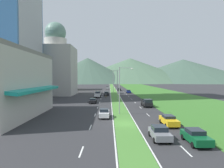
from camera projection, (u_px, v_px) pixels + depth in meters
The scene contains 47 objects.
ground_plane at pixel (125, 124), 29.50m from camera, with size 600.00×600.00×0.00m, color #2D2D30.
grass_median at pixel (114, 93), 89.45m from camera, with size 3.20×240.00×0.06m, color #477F33.
grass_verge_right at pixel (158, 93), 89.78m from camera, with size 24.00×240.00×0.06m, color #387028.
lane_dash_left_1 at pixel (81, 152), 18.48m from camera, with size 0.16×2.80×0.01m, color silver.
lane_dash_left_2 at pixel (90, 127), 27.53m from camera, with size 0.16×2.80×0.01m, color silver.
lane_dash_left_3 at pixel (95, 115), 36.58m from camera, with size 0.16×2.80×0.01m, color silver.
lane_dash_left_4 at pixel (98, 108), 45.62m from camera, with size 0.16×2.80×0.01m, color silver.
lane_dash_left_5 at pixel (100, 103), 54.67m from camera, with size 0.16×2.80×0.01m, color silver.
lane_dash_left_6 at pixel (101, 99), 63.72m from camera, with size 0.16×2.80×0.01m, color silver.
lane_dash_left_7 at pixel (102, 96), 72.77m from camera, with size 0.16×2.80×0.01m, color silver.
lane_dash_left_8 at pixel (103, 94), 81.82m from camera, with size 0.16×2.80×0.01m, color silver.
lane_dash_left_9 at pixel (103, 93), 90.87m from camera, with size 0.16×2.80×0.01m, color silver.
lane_dash_left_10 at pixel (104, 91), 99.92m from camera, with size 0.16×2.80×0.01m, color silver.
lane_dash_left_11 at pixel (104, 90), 108.97m from camera, with size 0.16×2.80×0.01m, color silver.
lane_dash_right_1 at pixel (186, 151), 18.64m from camera, with size 0.16×2.80×0.01m, color silver.
lane_dash_right_2 at pixel (161, 127), 27.69m from camera, with size 0.16×2.80×0.01m, color silver.
lane_dash_right_3 at pixel (148, 115), 36.74m from camera, with size 0.16×2.80×0.01m, color silver.
lane_dash_right_4 at pixel (140, 107), 45.78m from camera, with size 0.16×2.80×0.01m, color silver.
lane_dash_right_5 at pixel (135, 103), 54.83m from camera, with size 0.16×2.80×0.01m, color silver.
lane_dash_right_6 at pixel (131, 99), 63.88m from camera, with size 0.16×2.80×0.01m, color silver.
lane_dash_right_7 at pixel (129, 96), 72.93m from camera, with size 0.16×2.80×0.01m, color silver.
lane_dash_right_8 at pixel (126, 94), 81.98m from camera, with size 0.16×2.80×0.01m, color silver.
lane_dash_right_9 at pixel (125, 93), 91.03m from camera, with size 0.16×2.80×0.01m, color silver.
lane_dash_right_10 at pixel (123, 91), 100.08m from camera, with size 0.16×2.80×0.01m, color silver.
lane_dash_right_11 at pixel (122, 90), 109.13m from camera, with size 0.16×2.80×0.01m, color silver.
edge_line_median_left at pixel (110, 93), 89.43m from camera, with size 0.16×240.00×0.01m, color silver.
edge_line_median_right at pixel (118, 93), 89.48m from camera, with size 0.16×240.00×0.01m, color silver.
domed_building at pixel (56, 65), 79.50m from camera, with size 15.43×15.43×30.17m.
midrise_colored at pixel (56, 72), 111.21m from camera, with size 15.09×15.09×20.99m, color yellow.
hill_far_left at pixel (88, 70), 268.79m from camera, with size 136.37×136.37×35.04m, color #3D5647.
hill_far_center at pixel (130, 70), 309.95m from camera, with size 205.66×205.66×38.73m, color #47664C.
hill_far_right at pixel (183, 71), 315.51m from camera, with size 222.93×222.93×37.42m, color #3D5647.
street_lamp_near at pixel (121, 87), 37.05m from camera, with size 2.82×0.30×9.23m.
street_lamp_mid at pixel (117, 83), 63.03m from camera, with size 2.68×0.28×9.73m.
street_lamp_far at pixel (114, 80), 88.99m from camera, with size 3.25×0.46×10.34m.
car_0 at pixel (129, 91), 88.68m from camera, with size 1.97×4.43×1.49m.
car_1 at pixel (107, 94), 76.18m from camera, with size 1.91×4.43×1.57m.
car_2 at pixel (107, 88), 120.18m from camera, with size 1.86×4.10×1.50m.
car_3 at pixel (93, 101), 53.80m from camera, with size 1.92×4.72×1.37m.
car_4 at pixel (104, 113), 34.16m from camera, with size 1.91×4.11×1.62m.
car_5 at pixel (169, 120), 28.65m from camera, with size 1.92×4.71×1.50m.
car_6 at pixel (119, 89), 105.64m from camera, with size 2.03×4.13×1.48m.
car_7 at pixel (160, 133), 22.11m from camera, with size 2.03×4.05×1.54m.
car_8 at pixel (196, 136), 20.73m from camera, with size 2.02×4.30×1.54m.
pickup_truck_0 at pixel (98, 95), 69.93m from camera, with size 2.18×5.40×2.00m.
pickup_truck_1 at pixel (147, 103), 47.05m from camera, with size 2.18×5.40×2.00m.
motorcycle_rider at pixel (106, 96), 68.17m from camera, with size 0.36×2.00×1.80m.
Camera 1 is at (-2.41, -29.24, 7.17)m, focal length 30.62 mm.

